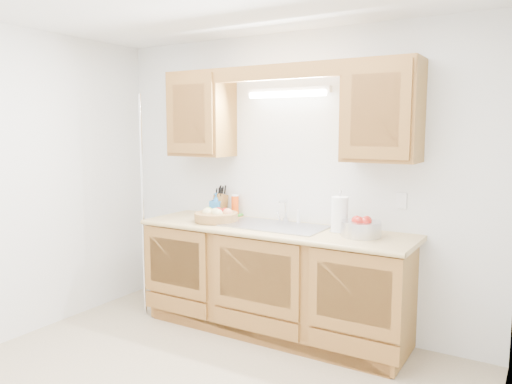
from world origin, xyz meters
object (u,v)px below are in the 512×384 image
Objects in this scene: fruit_basket at (216,216)px; paper_towel at (340,215)px; knife_block at (220,204)px; apple_bowl at (361,228)px.

paper_towel reaches higher than fruit_basket.
knife_block reaches higher than apple_bowl.
knife_block is at bearing 173.40° from paper_towel.
apple_bowl is at bearing -18.26° from paper_towel.
fruit_basket is 1.55× the size of knife_block.
paper_towel reaches higher than apple_bowl.
fruit_basket is 1.28m from apple_bowl.
knife_block is 0.79× the size of apple_bowl.
knife_block is at bearing 171.74° from apple_bowl.
knife_block is 0.89× the size of paper_towel.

